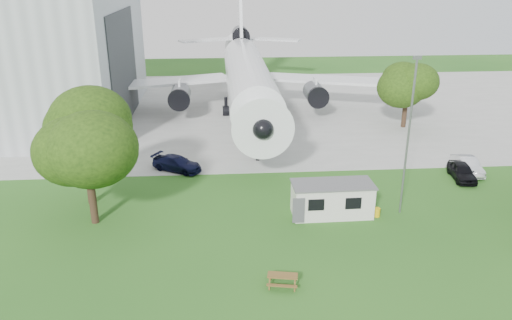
{
  "coord_description": "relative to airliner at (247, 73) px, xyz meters",
  "views": [
    {
      "loc": [
        -5.58,
        -27.76,
        17.74
      ],
      "look_at": [
        -2.92,
        8.0,
        4.0
      ],
      "focal_mm": 35.0,
      "sensor_mm": 36.0,
      "label": 1
    }
  ],
  "objects": [
    {
      "name": "car_apron_van",
      "position": [
        -7.76,
        -19.66,
        -4.57
      ],
      "size": [
        5.18,
        4.12,
        1.41
      ],
      "primitive_type": "imported",
      "rotation": [
        0.0,
        0.0,
        1.05
      ],
      "color": "black",
      "rests_on": "ground"
    },
    {
      "name": "tree_far_apron",
      "position": [
        18.33,
        -7.68,
        -0.19
      ],
      "size": [
        5.96,
        5.96,
        8.07
      ],
      "color": "#382619",
      "rests_on": "ground"
    },
    {
      "name": "ground",
      "position": [
        2.0,
        -35.86,
        -5.27
      ],
      "size": [
        160.0,
        160.0,
        0.0
      ],
      "primitive_type": "plane",
      "color": "#397425"
    },
    {
      "name": "tree_west_big",
      "position": [
        -14.17,
        -26.13,
        0.97
      ],
      "size": [
        7.9,
        7.9,
        10.2
      ],
      "color": "#382619",
      "rests_on": "ground"
    },
    {
      "name": "car_ne_hatch",
      "position": [
        17.98,
        -23.64,
        -4.53
      ],
      "size": [
        2.28,
        4.5,
        1.47
      ],
      "primitive_type": "imported",
      "rotation": [
        0.0,
        0.0,
        -0.13
      ],
      "color": "black",
      "rests_on": "ground"
    },
    {
      "name": "site_cabin",
      "position": [
        4.8,
        -29.62,
        -3.96
      ],
      "size": [
        6.77,
        2.81,
        2.62
      ],
      "color": "silver",
      "rests_on": "ground"
    },
    {
      "name": "airliner",
      "position": [
        0.0,
        0.0,
        0.0
      ],
      "size": [
        46.36,
        47.73,
        17.69
      ],
      "color": "white",
      "rests_on": "ground"
    },
    {
      "name": "car_ne_sedan",
      "position": [
        19.16,
        -22.26,
        -4.53
      ],
      "size": [
        1.7,
        4.51,
        1.47
      ],
      "primitive_type": "imported",
      "rotation": [
        0.0,
        0.0,
        -0.03
      ],
      "color": "silver",
      "rests_on": "ground"
    },
    {
      "name": "tree_west_small",
      "position": [
        -13.13,
        -29.57,
        0.67
      ],
      "size": [
        6.45,
        6.45,
        9.18
      ],
      "color": "#382619",
      "rests_on": "ground"
    },
    {
      "name": "lamp_mast",
      "position": [
        10.2,
        -29.66,
        0.73
      ],
      "size": [
        0.16,
        0.16,
        12.0
      ],
      "primitive_type": "cylinder",
      "color": "slate",
      "rests_on": "ground"
    },
    {
      "name": "picnic_west",
      "position": [
        -0.14,
        -38.6,
        -5.27
      ],
      "size": [
        2.05,
        1.81,
        0.76
      ],
      "primitive_type": null,
      "rotation": [
        0.0,
        0.0,
        -0.19
      ],
      "color": "brown",
      "rests_on": "ground"
    },
    {
      "name": "concrete_apron",
      "position": [
        2.0,
        2.14,
        -5.25
      ],
      "size": [
        120.0,
        46.0,
        0.03
      ],
      "primitive_type": "cube",
      "color": "#B7B7B2",
      "rests_on": "ground"
    }
  ]
}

